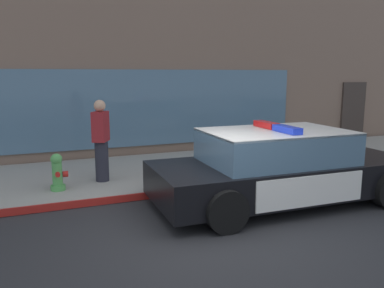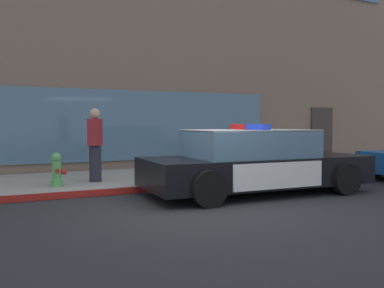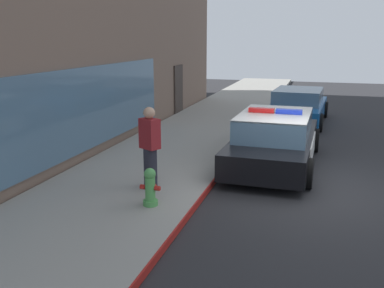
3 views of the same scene
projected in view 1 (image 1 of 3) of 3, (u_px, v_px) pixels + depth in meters
The scene contains 7 objects.
ground at pixel (211, 232), 5.98m from camera, with size 48.00×48.00×0.00m, color #262628.
sidewalk at pixel (147, 172), 9.32m from camera, with size 48.00×3.50×0.15m, color gray.
curb_red_paint at pixel (171, 193), 7.70m from camera, with size 28.80×0.04×0.14m, color maroon.
storefront_building at pixel (115, 13), 15.57m from camera, with size 23.69×11.32×9.55m.
police_cruiser at pixel (281, 167), 7.25m from camera, with size 4.95×2.20×1.49m.
fire_hydrant at pixel (57, 173), 7.58m from camera, with size 0.34×0.39×0.73m.
pedestrian_on_sidewalk at pixel (101, 141), 8.16m from camera, with size 0.42×0.48×1.71m.
Camera 1 is at (-2.40, -5.12, 2.39)m, focal length 36.67 mm.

